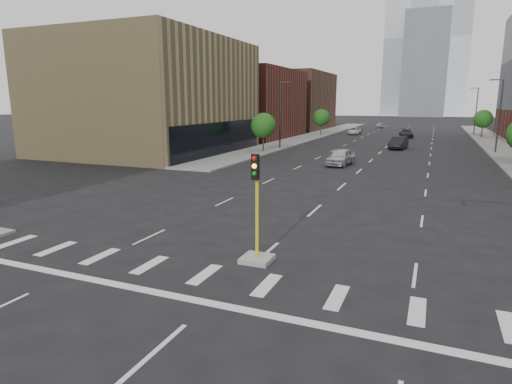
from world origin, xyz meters
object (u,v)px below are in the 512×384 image
Objects in this scene: car_mid_right at (398,143)px; car_distant at (380,125)px; car_deep_right at (406,133)px; car_near_left at (341,157)px; car_far_left at (354,131)px; median_traffic_signal at (257,239)px.

car_mid_right is 49.89m from car_distant.
car_mid_right reaches higher than car_deep_right.
car_distant is (-8.30, 49.20, -0.18)m from car_mid_right.
car_mid_right is at bearing -83.88° from car_distant.
car_mid_right is (4.20, 18.34, 0.01)m from car_near_left.
car_far_left is at bearing -98.04° from car_distant.
car_deep_right is (3.92, 38.92, -0.08)m from car_near_left.
car_far_left is (-6.06, 43.01, -0.15)m from car_near_left.
car_near_left is 18.81m from car_mid_right.
car_near_left is 39.12m from car_deep_right.
car_mid_right is 1.32× the size of car_distant.
car_near_left is at bearing -83.96° from car_far_left.
median_traffic_signal is at bearing -79.02° from car_near_left.
car_distant is (-4.10, 67.54, -0.17)m from car_near_left.
car_near_left reaches higher than car_distant.
median_traffic_signal is 0.84× the size of car_deep_right.
median_traffic_signal is 67.18m from car_deep_right.
median_traffic_signal is at bearing -85.19° from car_far_left.
median_traffic_signal is 0.90× the size of car_far_left.
car_deep_right is at bearing 88.72° from median_traffic_signal.
car_mid_right is 20.58m from car_deep_right.
car_deep_right reaches higher than car_far_left.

